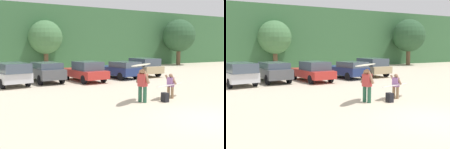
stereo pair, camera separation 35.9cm
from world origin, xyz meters
TOP-DOWN VIEW (x-y plane):
  - ground_plane at (0.00, 0.00)m, footprint 120.00×120.00m
  - hillside_ridge at (0.00, 30.19)m, footprint 108.00×12.00m
  - tree_far_right at (-0.05, 23.46)m, footprint 3.81×3.81m
  - tree_center at (18.47, 22.01)m, footprint 4.53×4.53m
  - parked_car_silver at (-5.37, 12.37)m, footprint 2.53×4.86m
  - parked_car_dark_gray at (-2.84, 12.98)m, footprint 2.09×4.71m
  - parked_car_red at (-0.01, 11.97)m, footprint 2.23×4.63m
  - parked_car_navy at (3.22, 12.33)m, footprint 2.51×4.22m
  - parked_car_tan at (5.86, 12.92)m, footprint 1.99×4.41m
  - person_adult at (-0.51, 3.68)m, footprint 0.41×0.79m
  - person_child at (1.33, 3.80)m, footprint 0.33×0.67m
  - surfboard_cream at (-0.62, 3.63)m, footprint 2.03×1.64m
  - surfboard_white at (1.32, 3.88)m, footprint 2.33×1.25m
  - backpack_dropped at (0.50, 3.22)m, footprint 0.24×0.34m

SIDE VIEW (x-z plane):
  - ground_plane at x=0.00m, z-range 0.00..0.00m
  - backpack_dropped at x=0.50m, z-range 0.00..0.45m
  - surfboard_white at x=1.32m, z-range 0.58..0.78m
  - person_child at x=1.33m, z-range 0.08..1.36m
  - parked_car_navy at x=3.22m, z-range 0.05..1.47m
  - parked_car_red at x=-0.01m, z-range 0.01..1.54m
  - parked_car_dark_gray at x=-2.84m, z-range 0.07..1.56m
  - parked_car_silver at x=-5.37m, z-range 0.04..1.62m
  - parked_car_tan at x=5.86m, z-range 0.05..1.66m
  - person_adult at x=-0.51m, z-range 0.10..1.72m
  - surfboard_cream at x=-0.62m, z-range 1.75..1.86m
  - tree_far_right at x=-0.05m, z-range 0.86..6.42m
  - hillside_ridge at x=0.00m, z-range 0.00..7.52m
  - tree_center at x=18.47m, z-range 0.91..7.32m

